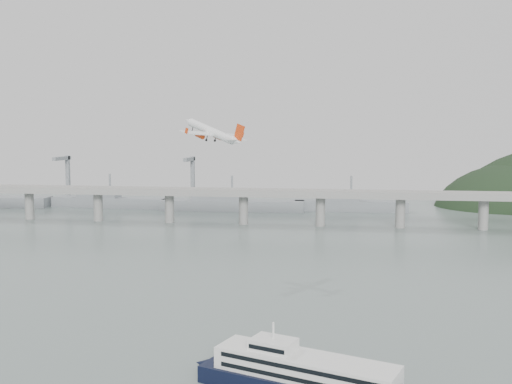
# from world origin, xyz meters

# --- Properties ---
(ground) EXTENTS (900.00, 900.00, 0.00)m
(ground) POSITION_xyz_m (0.00, 0.00, 0.00)
(ground) COLOR slate
(ground) RESTS_ON ground
(bridge) EXTENTS (800.00, 22.00, 23.90)m
(bridge) POSITION_xyz_m (-1.15, 200.00, 17.65)
(bridge) COLOR gray
(bridge) RESTS_ON ground
(distant_fleet) EXTENTS (453.00, 60.90, 40.00)m
(distant_fleet) POSITION_xyz_m (-155.36, 265.08, 6.22)
(distant_fleet) COLOR slate
(distant_fleet) RESTS_ON ground
(ferry) EXTENTS (80.83, 36.09, 15.85)m
(ferry) POSITION_xyz_m (27.06, -49.66, 4.30)
(ferry) COLOR black
(ferry) RESTS_ON ground
(airliner) EXTENTS (32.15, 30.91, 13.49)m
(airliner) POSITION_xyz_m (-21.33, 70.95, 59.99)
(airliner) COLOR white
(airliner) RESTS_ON ground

